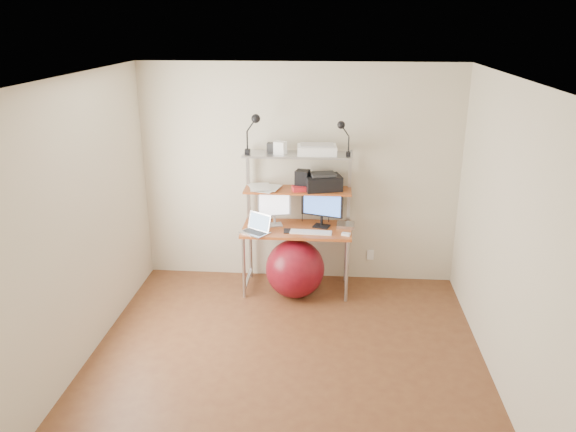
% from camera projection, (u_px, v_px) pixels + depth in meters
% --- Properties ---
extents(room, '(3.60, 3.60, 3.60)m').
position_uv_depth(room, '(286.00, 232.00, 4.68)').
color(room, brown).
rests_on(room, ground).
extents(computer_desk, '(1.20, 0.60, 1.57)m').
position_uv_depth(computer_desk, '(297.00, 208.00, 6.19)').
color(computer_desk, '#BB5424').
rests_on(computer_desk, ground).
extents(desktop, '(1.20, 0.60, 0.00)m').
position_uv_depth(desktop, '(297.00, 228.00, 6.20)').
color(desktop, '#BB5424').
rests_on(desktop, computer_desk).
extents(mid_shelf, '(1.18, 0.34, 0.00)m').
position_uv_depth(mid_shelf, '(298.00, 189.00, 6.19)').
color(mid_shelf, '#BB5424').
rests_on(mid_shelf, computer_desk).
extents(top_shelf, '(1.18, 0.34, 0.00)m').
position_uv_depth(top_shelf, '(298.00, 154.00, 6.05)').
color(top_shelf, '#ADAEB2').
rests_on(top_shelf, computer_desk).
extents(floor, '(3.60, 3.60, 0.00)m').
position_uv_depth(floor, '(286.00, 360.00, 5.09)').
color(floor, brown).
rests_on(floor, ground).
extents(wall_outlet, '(0.08, 0.01, 0.12)m').
position_uv_depth(wall_outlet, '(370.00, 255.00, 6.61)').
color(wall_outlet, white).
rests_on(wall_outlet, room).
extents(monitor_silver, '(0.37, 0.17, 0.41)m').
position_uv_depth(monitor_silver, '(275.00, 206.00, 6.23)').
color(monitor_silver, silver).
rests_on(monitor_silver, desktop).
extents(monitor_black, '(0.46, 0.20, 0.48)m').
position_uv_depth(monitor_black, '(322.00, 206.00, 6.18)').
color(monitor_black, black).
rests_on(monitor_black, desktop).
extents(laptop, '(0.38, 0.36, 0.26)m').
position_uv_depth(laptop, '(257.00, 228.00, 6.07)').
color(laptop, silver).
rests_on(laptop, desktop).
extents(keyboard, '(0.46, 0.16, 0.01)m').
position_uv_depth(keyboard, '(311.00, 232.00, 6.06)').
color(keyboard, white).
rests_on(keyboard, desktop).
extents(mouse, '(0.10, 0.08, 0.03)m').
position_uv_depth(mouse, '(346.00, 234.00, 5.99)').
color(mouse, white).
rests_on(mouse, desktop).
extents(mac_mini, '(0.20, 0.20, 0.04)m').
position_uv_depth(mac_mini, '(346.00, 225.00, 6.24)').
color(mac_mini, silver).
rests_on(mac_mini, desktop).
extents(phone, '(0.08, 0.14, 0.01)m').
position_uv_depth(phone, '(287.00, 231.00, 6.11)').
color(phone, black).
rests_on(phone, desktop).
extents(printer, '(0.45, 0.36, 0.19)m').
position_uv_depth(printer, '(323.00, 182.00, 6.14)').
color(printer, black).
rests_on(printer, mid_shelf).
extents(nas_cube, '(0.17, 0.17, 0.21)m').
position_uv_depth(nas_cube, '(302.00, 180.00, 6.16)').
color(nas_cube, black).
rests_on(nas_cube, mid_shelf).
extents(red_box, '(0.21, 0.17, 0.05)m').
position_uv_depth(red_box, '(301.00, 188.00, 6.12)').
color(red_box, red).
rests_on(red_box, mid_shelf).
extents(scanner, '(0.43, 0.30, 0.11)m').
position_uv_depth(scanner, '(317.00, 149.00, 6.02)').
color(scanner, white).
rests_on(scanner, top_shelf).
extents(box_white, '(0.14, 0.13, 0.14)m').
position_uv_depth(box_white, '(280.00, 148.00, 6.01)').
color(box_white, white).
rests_on(box_white, top_shelf).
extents(box_grey, '(0.11, 0.11, 0.10)m').
position_uv_depth(box_grey, '(272.00, 148.00, 6.10)').
color(box_grey, '#2B2B2E').
rests_on(box_grey, top_shelf).
extents(clip_lamp_left, '(0.17, 0.10, 0.43)m').
position_uv_depth(clip_lamp_left, '(254.00, 125.00, 5.92)').
color(clip_lamp_left, black).
rests_on(clip_lamp_left, top_shelf).
extents(clip_lamp_right, '(0.15, 0.08, 0.38)m').
position_uv_depth(clip_lamp_right, '(343.00, 131.00, 5.85)').
color(clip_lamp_right, black).
rests_on(clip_lamp_right, top_shelf).
extents(exercise_ball, '(0.65, 0.65, 0.65)m').
position_uv_depth(exercise_ball, '(295.00, 269.00, 6.18)').
color(exercise_ball, maroon).
rests_on(exercise_ball, floor).
extents(paper_stack, '(0.40, 0.41, 0.03)m').
position_uv_depth(paper_stack, '(262.00, 187.00, 6.20)').
color(paper_stack, white).
rests_on(paper_stack, mid_shelf).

